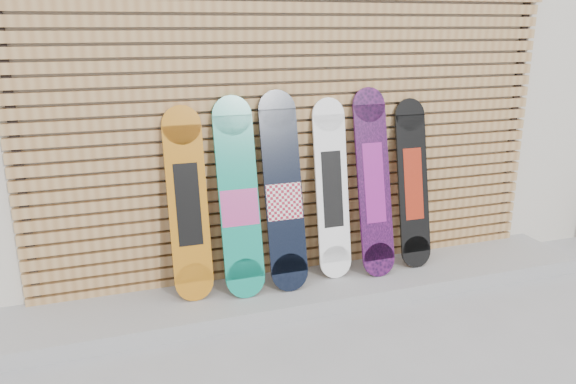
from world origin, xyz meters
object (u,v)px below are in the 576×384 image
(snowboard_1, at_px, (239,199))
(snowboard_4, at_px, (374,183))
(snowboard_2, at_px, (283,193))
(snowboard_3, at_px, (332,189))
(snowboard_5, at_px, (413,184))
(snowboard_0, at_px, (188,205))

(snowboard_1, distance_m, snowboard_4, 1.10)
(snowboard_2, distance_m, snowboard_4, 0.76)
(snowboard_3, distance_m, snowboard_4, 0.34)
(snowboard_2, relative_size, snowboard_5, 1.08)
(snowboard_2, bearing_deg, snowboard_3, 7.49)
(snowboard_1, bearing_deg, snowboard_5, 1.40)
(snowboard_0, height_order, snowboard_1, snowboard_1)
(snowboard_1, bearing_deg, snowboard_3, 3.92)
(snowboard_1, height_order, snowboard_5, snowboard_1)
(snowboard_3, distance_m, snowboard_5, 0.71)
(snowboard_4, bearing_deg, snowboard_3, 172.42)
(snowboard_1, bearing_deg, snowboard_2, -0.47)
(snowboard_2, bearing_deg, snowboard_5, 1.97)
(snowboard_1, distance_m, snowboard_3, 0.76)
(snowboard_0, xyz_separation_m, snowboard_3, (1.13, 0.01, 0.00))
(snowboard_1, xyz_separation_m, snowboard_5, (1.47, 0.04, -0.03))
(snowboard_4, xyz_separation_m, snowboard_5, (0.37, 0.03, -0.05))
(snowboard_5, bearing_deg, snowboard_0, 179.84)
(snowboard_5, bearing_deg, snowboard_4, -175.55)
(snowboard_2, height_order, snowboard_4, snowboard_2)
(snowboard_0, xyz_separation_m, snowboard_4, (1.47, -0.03, 0.04))
(snowboard_4, bearing_deg, snowboard_1, -179.64)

